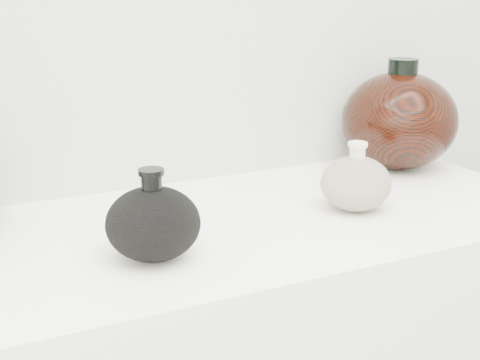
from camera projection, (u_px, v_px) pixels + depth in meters
name	position (u px, v px, depth m)	size (l,w,h in m)	color
black_gourd_vase	(153.00, 223.00, 0.96)	(0.16, 0.16, 0.14)	black
cream_gourd_vase	(356.00, 183.00, 1.17)	(0.16, 0.16, 0.12)	#C6B19A
right_round_pot	(399.00, 120.00, 1.41)	(0.31, 0.31, 0.23)	black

